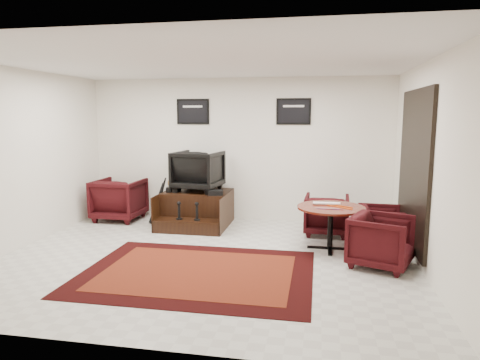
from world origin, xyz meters
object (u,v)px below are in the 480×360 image
table_chair_corner (382,239)px  meeting_table (331,212)px  shine_podium (197,210)px  armchair_side (119,197)px  table_chair_back (327,213)px  table_chair_window (381,224)px  shine_chair (198,169)px

table_chair_corner → meeting_table: bearing=66.5°
table_chair_corner → shine_podium: bearing=82.3°
shine_podium → meeting_table: 2.72m
armchair_side → table_chair_corner: (4.78, -1.87, -0.06)m
table_chair_corner → table_chair_back: bearing=46.4°
shine_podium → table_chair_window: 3.35m
shine_chair → table_chair_window: size_ratio=1.23×
table_chair_corner → armchair_side: bearing=90.1°
meeting_table → shine_chair: bearing=153.8°
table_chair_window → shine_podium: bearing=81.0°
meeting_table → table_chair_back: table_chair_back is taller
table_chair_back → armchair_side: bearing=-2.1°
shine_chair → table_chair_corner: 3.73m
shine_chair → table_chair_back: (2.43, -0.35, -0.68)m
shine_podium → meeting_table: size_ratio=1.23×
shine_podium → table_chair_corner: table_chair_corner is taller
shine_podium → meeting_table: bearing=-23.7°
armchair_side → table_chair_window: armchair_side is taller
table_chair_window → table_chair_corner: (-0.13, -1.07, 0.05)m
shine_podium → table_chair_back: bearing=-5.1°
meeting_table → table_chair_back: 0.89m
table_chair_window → meeting_table: bearing=119.0°
shine_podium → table_chair_window: bearing=-11.9°
shine_chair → table_chair_window: shine_chair is taller
table_chair_window → table_chair_back: bearing=63.8°
armchair_side → table_chair_corner: 5.14m
shine_chair → table_chair_window: bearing=173.6°
shine_podium → shine_chair: bearing=90.0°
meeting_table → table_chair_back: (-0.04, 0.87, -0.21)m
shine_chair → table_chair_back: 2.55m
armchair_side → table_chair_corner: armchair_side is taller
shine_chair → armchair_side: (-1.64, -0.02, -0.61)m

